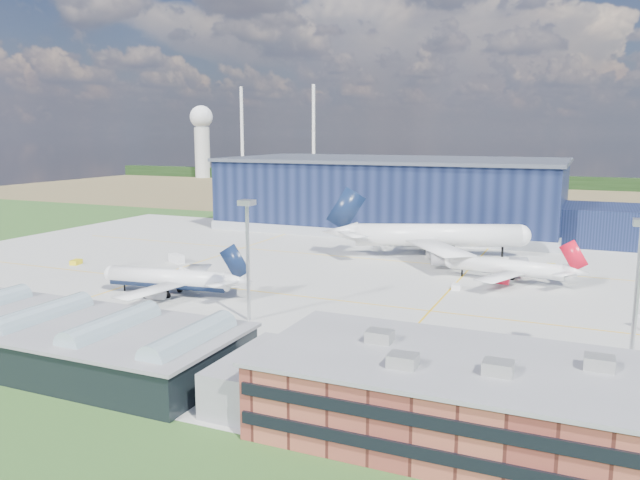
{
  "coord_description": "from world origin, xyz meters",
  "views": [
    {
      "loc": [
        67.9,
        -129.05,
        35.02
      ],
      "look_at": [
        3.83,
        17.84,
        7.6
      ],
      "focal_mm": 35.0,
      "sensor_mm": 36.0,
      "label": 1
    }
  ],
  "objects_px": {
    "airliner_red": "(506,259)",
    "gse_van_a": "(177,258)",
    "light_mast_east": "(639,271)",
    "gse_tug_b": "(82,307)",
    "airliner_navy": "(168,269)",
    "car_a": "(356,347)",
    "airstair": "(188,280)",
    "airliner_widebody": "(438,223)",
    "ops_building": "(455,397)",
    "gse_tug_a": "(76,262)",
    "gse_cart_a": "(456,287)",
    "gse_cart_b": "(379,248)",
    "car_b": "(519,400)",
    "hangar": "(400,197)",
    "light_mast_center": "(247,241)",
    "gse_tug_c": "(551,267)"
  },
  "relations": [
    {
      "from": "light_mast_center",
      "to": "gse_tug_a",
      "type": "relative_size",
      "value": 6.96
    },
    {
      "from": "gse_tug_a",
      "to": "airliner_red",
      "type": "bearing_deg",
      "value": 0.2
    },
    {
      "from": "airliner_navy",
      "to": "airliner_widebody",
      "type": "relative_size",
      "value": 0.61
    },
    {
      "from": "airliner_navy",
      "to": "gse_cart_a",
      "type": "height_order",
      "value": "airliner_navy"
    },
    {
      "from": "airliner_navy",
      "to": "hangar",
      "type": "bearing_deg",
      "value": -105.8
    },
    {
      "from": "airliner_navy",
      "to": "car_a",
      "type": "bearing_deg",
      "value": 154.41
    },
    {
      "from": "hangar",
      "to": "airliner_red",
      "type": "height_order",
      "value": "hangar"
    },
    {
      "from": "car_b",
      "to": "airliner_navy",
      "type": "bearing_deg",
      "value": 63.39
    },
    {
      "from": "light_mast_east",
      "to": "airliner_widebody",
      "type": "relative_size",
      "value": 0.38
    },
    {
      "from": "gse_van_a",
      "to": "airstair",
      "type": "relative_size",
      "value": 1.13
    },
    {
      "from": "airliner_navy",
      "to": "gse_tug_c",
      "type": "relative_size",
      "value": 10.77
    },
    {
      "from": "light_mast_east",
      "to": "airstair",
      "type": "xyz_separation_m",
      "value": [
        -91.27,
        17.34,
        -13.92
      ]
    },
    {
      "from": "airliner_red",
      "to": "gse_van_a",
      "type": "xyz_separation_m",
      "value": [
        -85.77,
        -13.05,
        -4.39
      ]
    },
    {
      "from": "airliner_red",
      "to": "car_b",
      "type": "xyz_separation_m",
      "value": [
        10.61,
        -70.0,
        -4.97
      ]
    },
    {
      "from": "airliner_red",
      "to": "gse_tug_a",
      "type": "bearing_deg",
      "value": 20.79
    },
    {
      "from": "hangar",
      "to": "gse_tug_a",
      "type": "height_order",
      "value": "hangar"
    },
    {
      "from": "car_a",
      "to": "hangar",
      "type": "bearing_deg",
      "value": 35.78
    },
    {
      "from": "ops_building",
      "to": "car_b",
      "type": "bearing_deg",
      "value": 63.17
    },
    {
      "from": "gse_tug_c",
      "to": "car_a",
      "type": "relative_size",
      "value": 0.91
    },
    {
      "from": "ops_building",
      "to": "car_a",
      "type": "height_order",
      "value": "ops_building"
    },
    {
      "from": "gse_tug_a",
      "to": "gse_cart_a",
      "type": "height_order",
      "value": "gse_tug_a"
    },
    {
      "from": "airstair",
      "to": "car_a",
      "type": "relative_size",
      "value": 1.28
    },
    {
      "from": "gse_cart_a",
      "to": "gse_cart_b",
      "type": "relative_size",
      "value": 0.93
    },
    {
      "from": "ops_building",
      "to": "light_mast_center",
      "type": "relative_size",
      "value": 2.0
    },
    {
      "from": "gse_tug_c",
      "to": "airstair",
      "type": "height_order",
      "value": "airstair"
    },
    {
      "from": "light_mast_center",
      "to": "gse_tug_a",
      "type": "height_order",
      "value": "light_mast_center"
    },
    {
      "from": "light_mast_center",
      "to": "gse_tug_c",
      "type": "relative_size",
      "value": 6.83
    },
    {
      "from": "car_a",
      "to": "car_b",
      "type": "height_order",
      "value": "car_a"
    },
    {
      "from": "airliner_red",
      "to": "car_a",
      "type": "relative_size",
      "value": 9.25
    },
    {
      "from": "gse_van_a",
      "to": "gse_tug_c",
      "type": "height_order",
      "value": "gse_van_a"
    },
    {
      "from": "ops_building",
      "to": "airstair",
      "type": "xyz_separation_m",
      "value": [
        -71.28,
        47.34,
        -3.28
      ]
    },
    {
      "from": "hangar",
      "to": "gse_cart_b",
      "type": "bearing_deg",
      "value": -81.24
    },
    {
      "from": "airliner_widebody",
      "to": "gse_cart_b",
      "type": "bearing_deg",
      "value": 148.98
    },
    {
      "from": "hangar",
      "to": "airliner_navy",
      "type": "height_order",
      "value": "hangar"
    },
    {
      "from": "ops_building",
      "to": "airstair",
      "type": "relative_size",
      "value": 9.76
    },
    {
      "from": "gse_van_a",
      "to": "car_a",
      "type": "bearing_deg",
      "value": -96.27
    },
    {
      "from": "airliner_red",
      "to": "gse_van_a",
      "type": "distance_m",
      "value": 86.87
    },
    {
      "from": "car_b",
      "to": "hangar",
      "type": "bearing_deg",
      "value": 15.37
    },
    {
      "from": "gse_tug_a",
      "to": "gse_cart_a",
      "type": "xyz_separation_m",
      "value": [
        99.85,
        13.82,
        -0.07
      ]
    },
    {
      "from": "light_mast_center",
      "to": "car_a",
      "type": "xyz_separation_m",
      "value": [
        24.5,
        -7.57,
        -14.81
      ]
    },
    {
      "from": "light_mast_east",
      "to": "airliner_red",
      "type": "bearing_deg",
      "value": 115.26
    },
    {
      "from": "gse_cart_a",
      "to": "gse_van_a",
      "type": "bearing_deg",
      "value": 175.16
    },
    {
      "from": "gse_tug_c",
      "to": "gse_cart_b",
      "type": "bearing_deg",
      "value": 163.1
    },
    {
      "from": "airstair",
      "to": "car_a",
      "type": "distance_m",
      "value": 56.56
    },
    {
      "from": "gse_tug_b",
      "to": "airliner_red",
      "type": "bearing_deg",
      "value": 63.52
    },
    {
      "from": "gse_tug_a",
      "to": "car_a",
      "type": "bearing_deg",
      "value": -33.03
    },
    {
      "from": "car_a",
      "to": "car_b",
      "type": "bearing_deg",
      "value": -89.12
    },
    {
      "from": "light_mast_east",
      "to": "gse_tug_b",
      "type": "xyz_separation_m",
      "value": [
        -99.25,
        -7.35,
        -14.84
      ]
    },
    {
      "from": "light_mast_center",
      "to": "airliner_widebody",
      "type": "xyz_separation_m",
      "value": [
        18.34,
        75.66,
        -5.69
      ]
    },
    {
      "from": "gse_van_a",
      "to": "gse_cart_b",
      "type": "relative_size",
      "value": 1.72
    }
  ]
}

